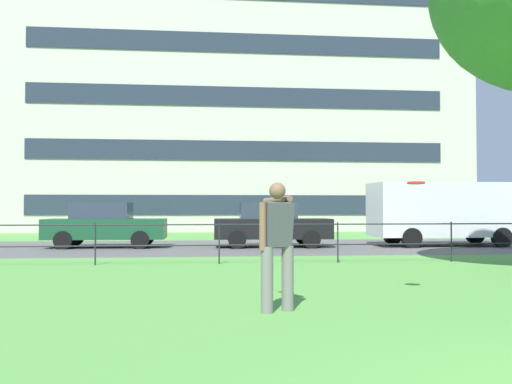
{
  "coord_description": "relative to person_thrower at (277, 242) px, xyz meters",
  "views": [
    {
      "loc": [
        -3.38,
        -2.54,
        1.35
      ],
      "look_at": [
        -2.34,
        7.74,
        1.65
      ],
      "focal_mm": 38.82,
      "sensor_mm": 36.0,
      "label": 1
    }
  ],
  "objects": [
    {
      "name": "car_black_far_right",
      "position": [
        1.44,
        11.85,
        -0.13
      ],
      "size": [
        4.05,
        1.9,
        1.54
      ],
      "color": "black",
      "rests_on": "ground"
    },
    {
      "name": "person_thrower",
      "position": [
        0.0,
        0.0,
        0.0
      ],
      "size": [
        0.47,
        0.87,
        1.69
      ],
      "color": "slate",
      "rests_on": "ground"
    },
    {
      "name": "panel_van_center",
      "position": [
        7.62,
        11.8,
        0.36
      ],
      "size": [
        5.0,
        2.11,
        2.24
      ],
      "color": "white",
      "rests_on": "ground"
    },
    {
      "name": "apartment_building_background",
      "position": [
        1.22,
        29.48,
        8.42
      ],
      "size": [
        27.98,
        11.96,
        18.65
      ],
      "color": "beige",
      "rests_on": "ground"
    },
    {
      "name": "car_dark_green_far_left",
      "position": [
        -4.24,
        12.2,
        -0.13
      ],
      "size": [
        4.03,
        1.87,
        1.54
      ],
      "color": "#194C2D",
      "rests_on": "ground"
    },
    {
      "name": "frisbee",
      "position": [
        2.31,
        1.03,
        0.83
      ],
      "size": [
        0.34,
        0.34,
        0.04
      ],
      "color": "red"
    },
    {
      "name": "park_fence",
      "position": [
        2.38,
        6.21,
        -0.25
      ],
      "size": [
        29.28,
        0.04,
        1.0
      ],
      "color": "#232328",
      "rests_on": "ground"
    },
    {
      "name": "street_strip",
      "position": [
        2.38,
        12.07,
        -0.91
      ],
      "size": [
        80.0,
        7.72,
        0.01
      ],
      "primitive_type": "cube",
      "color": "#565454",
      "rests_on": "ground"
    }
  ]
}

